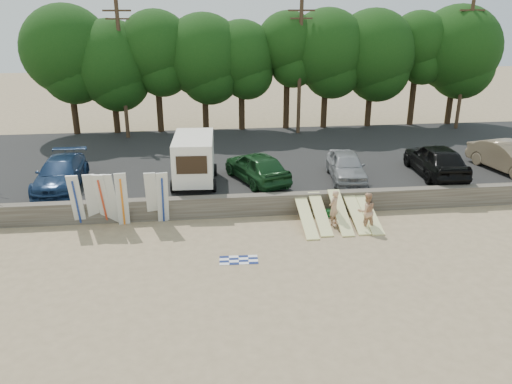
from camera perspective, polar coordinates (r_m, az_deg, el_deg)
The scene contains 28 objects.
ground at distance 21.41m, azimuth 7.80°, elevation -5.38°, with size 120.00×120.00×0.00m, color tan.
seawall at distance 23.87m, azimuth 6.13°, elevation -1.19°, with size 44.00×0.50×1.00m, color #6B6356.
parking_lot at distance 30.87m, azimuth 3.12°, elevation 3.66°, with size 44.00×14.50×0.70m, color #282828.
treeline at distance 36.66m, azimuth 1.13°, elevation 15.75°, with size 34.06×6.30×8.81m.
utility_poles at distance 35.54m, azimuth 5.04°, elevation 14.21°, with size 25.80×0.26×9.00m.
box_trailer at distance 25.46m, azimuth -7.11°, elevation 3.92°, with size 2.38×3.98×2.46m.
car_0 at distance 26.70m, azimuth -21.43°, elevation 1.98°, with size 2.08×5.11×1.48m, color #162B4E.
car_1 at distance 25.75m, azimuth 0.10°, elevation 2.92°, with size 1.88×4.68×1.59m, color #163E1C.
car_2 at distance 26.55m, azimuth 10.27°, elevation 2.96°, with size 1.71×4.26×1.45m, color gray.
car_3 at distance 28.40m, azimuth 19.87°, elevation 3.51°, with size 2.05×5.10×1.74m, color black.
car_4 at distance 30.67m, azimuth 26.92°, elevation 3.56°, with size 1.70×4.88×1.61m, color #887256.
surfboard_upright_0 at distance 23.25m, azimuth -19.83°, elevation -0.92°, with size 0.50×0.06×2.60m, color silver.
surfboard_upright_1 at distance 23.16m, azimuth -18.26°, elevation -0.81°, with size 0.50×0.06×2.60m, color silver.
surfboard_upright_2 at distance 23.03m, azimuth -17.12°, elevation -0.81°, with size 0.50×0.06×2.60m, color silver.
surfboard_upright_3 at distance 22.92m, azimuth -16.27°, elevation -0.80°, with size 0.50×0.06×2.60m, color silver.
surfboard_upright_4 at distance 22.74m, azimuth -15.05°, elevation -0.81°, with size 0.50×0.06×2.60m, color silver.
surfboard_upright_5 at distance 22.76m, azimuth -11.84°, elevation -0.58°, with size 0.50×0.06×2.60m, color silver.
surfboard_upright_6 at distance 22.59m, azimuth -10.62°, elevation -0.63°, with size 0.50×0.06×2.60m, color silver.
surfboard_low_0 at distance 22.34m, azimuth 5.78°, elevation -2.91°, with size 0.56×3.00×0.07m, color #F7F29B.
surfboard_low_1 at distance 22.65m, azimuth 7.34°, elevation -2.44°, with size 0.56×3.00×0.07m, color #F7F29B.
surfboard_low_2 at distance 22.75m, azimuth 9.63°, elevation -2.27°, with size 0.56×3.00×0.07m, color #F7F29B.
surfboard_low_3 at distance 23.10m, azimuth 11.34°, elevation -2.33°, with size 0.56×3.00×0.07m, color #F7F29B.
surfboard_low_4 at distance 23.22m, azimuth 12.77°, elevation -2.37°, with size 0.56×3.00×0.07m, color #F7F29B.
beachgoer_a at distance 22.55m, azimuth 8.88°, elevation -1.79°, with size 0.60×0.39×1.63m, color tan.
beachgoer_b at distance 22.34m, azimuth 12.51°, elevation -2.15°, with size 0.84×0.65×1.72m, color tan.
cooler at distance 23.66m, azimuth 8.38°, elevation -2.39°, with size 0.38×0.30×0.32m, color green.
gear_bag at distance 24.04m, azimuth 12.17°, elevation -2.40°, with size 0.30×0.25×0.22m, color #ED551B.
beach_towel at distance 19.58m, azimuth -1.98°, elevation -7.77°, with size 1.50×1.50×0.00m, color white.
Camera 1 is at (-5.08, -18.61, 9.27)m, focal length 35.00 mm.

